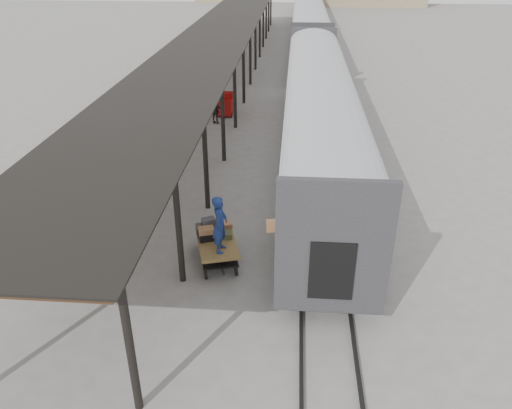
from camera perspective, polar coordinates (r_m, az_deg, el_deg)
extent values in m
plane|color=slate|center=(17.98, -2.81, -5.04)|extent=(160.00, 160.00, 0.00)
cube|color=silver|center=(24.07, 7.13, 10.40)|extent=(3.00, 24.00, 2.90)
cube|color=#28282B|center=(13.22, 8.78, -5.32)|extent=(3.04, 0.22, 3.50)
cube|color=black|center=(23.79, 3.51, 12.61)|extent=(0.04, 22.08, 0.65)
cube|color=black|center=(24.63, 6.89, 6.63)|extent=(2.55, 23.04, 0.50)
cube|color=silver|center=(49.48, 6.10, 19.50)|extent=(3.00, 24.00, 2.90)
cube|color=#28282B|center=(37.75, 6.41, 16.85)|extent=(3.04, 0.22, 3.50)
cube|color=black|center=(49.34, 4.27, 20.60)|extent=(0.04, 22.08, 0.65)
cube|color=black|center=(49.75, 6.00, 17.56)|extent=(2.55, 23.04, 0.50)
cube|color=#28282B|center=(63.46, 5.88, 21.36)|extent=(3.04, 0.22, 3.50)
cube|color=black|center=(75.47, 5.69, 21.11)|extent=(2.55, 23.04, 0.50)
cube|color=black|center=(16.34, 3.61, 0.05)|extent=(0.50, 1.70, 2.00)
imported|color=white|center=(16.40, 3.60, -0.37)|extent=(0.72, 0.89, 1.72)
cube|color=#A06C45|center=(16.58, 2.14, -2.43)|extent=(0.57, 0.25, 0.42)
cube|color=#422B19|center=(39.74, -3.67, 19.57)|extent=(4.60, 64.00, 0.18)
cube|color=black|center=(39.72, -3.68, 19.74)|extent=(4.90, 64.30, 0.06)
cylinder|color=black|center=(40.41, -6.59, 16.71)|extent=(0.20, 0.20, 4.00)
cylinder|color=black|center=(70.77, -1.77, 21.67)|extent=(0.20, 0.20, 4.00)
cylinder|color=black|center=(11.63, -14.27, -15.16)|extent=(0.20, 0.20, 4.00)
cylinder|color=black|center=(39.85, -0.53, 16.73)|extent=(0.20, 0.20, 4.00)
cylinder|color=black|center=(70.45, 1.80, 21.64)|extent=(0.20, 0.20, 4.00)
cube|color=black|center=(49.90, 5.09, 16.65)|extent=(0.10, 150.00, 0.12)
cube|color=black|center=(49.93, 6.81, 16.58)|extent=(0.10, 150.00, 0.12)
cube|color=olive|center=(16.94, -4.54, -4.15)|extent=(1.86, 2.65, 0.12)
cube|color=black|center=(17.13, -4.50, -5.14)|extent=(1.74, 2.53, 0.06)
cylinder|color=black|center=(16.45, -5.77, -7.83)|extent=(0.19, 0.41, 0.40)
cylinder|color=black|center=(16.54, -2.30, -7.46)|extent=(0.19, 0.41, 0.40)
cylinder|color=black|center=(18.03, -6.44, -4.35)|extent=(0.19, 0.41, 0.40)
cylinder|color=black|center=(18.11, -3.29, -4.03)|extent=(0.19, 0.41, 0.40)
cube|color=#3D3D3F|center=(17.34, -5.76, -2.73)|extent=(0.76, 0.60, 0.23)
cube|color=#A06C45|center=(17.49, -3.74, -2.37)|extent=(0.67, 0.55, 0.21)
cube|color=black|center=(16.90, -5.48, -3.54)|extent=(0.76, 0.65, 0.26)
cube|color=#3D4529|center=(16.95, -3.65, -3.48)|extent=(0.59, 0.46, 0.19)
cube|color=#48361D|center=(17.19, -5.40, -2.22)|extent=(0.55, 0.42, 0.19)
cube|color=#A06C45|center=(16.76, -5.69, -2.99)|extent=(0.59, 0.50, 0.20)
cube|color=#3D3D3F|center=(17.02, -5.44, -1.84)|extent=(0.54, 0.49, 0.16)
cube|color=maroon|center=(32.01, -3.44, 11.17)|extent=(0.95, 1.53, 0.90)
cube|color=maroon|center=(32.22, -3.35, 12.39)|extent=(0.87, 0.63, 0.35)
cylinder|color=black|center=(31.68, -4.31, 10.26)|extent=(0.13, 0.36, 0.36)
cylinder|color=black|center=(31.54, -2.86, 10.22)|extent=(0.13, 0.36, 0.36)
cylinder|color=black|center=(32.71, -3.97, 10.84)|extent=(0.13, 0.36, 0.36)
cylinder|color=black|center=(32.58, -2.56, 10.81)|extent=(0.13, 0.36, 0.36)
imported|color=navy|center=(15.82, -4.13, -2.28)|extent=(0.52, 0.74, 1.94)
imported|color=black|center=(30.34, -4.65, 10.59)|extent=(0.96, 0.60, 1.52)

